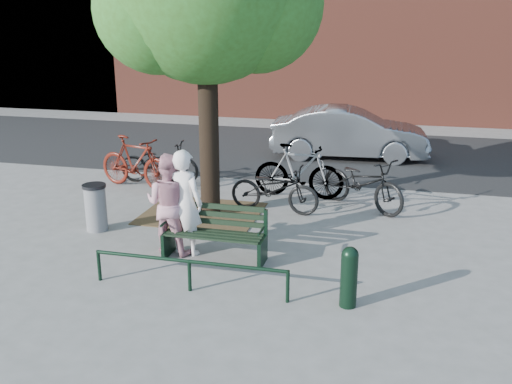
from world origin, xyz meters
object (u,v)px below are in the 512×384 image
(park_bench, at_px, (216,232))
(parked_car, at_px, (349,133))
(bollard, at_px, (349,275))
(person_right, at_px, (169,204))
(bicycle_c, at_px, (274,189))
(litter_bin, at_px, (96,207))
(person_left, at_px, (184,203))

(park_bench, height_order, parked_car, parked_car)
(bollard, bearing_deg, person_right, 158.74)
(bollard, relative_size, parked_car, 0.20)
(park_bench, distance_m, parked_car, 8.07)
(bicycle_c, bearing_deg, parked_car, -5.55)
(bicycle_c, relative_size, parked_car, 0.43)
(litter_bin, bearing_deg, person_left, -17.36)
(person_right, bearing_deg, litter_bin, -14.73)
(person_right, height_order, bicycle_c, person_right)
(park_bench, distance_m, bollard, 2.63)
(park_bench, relative_size, bicycle_c, 0.90)
(person_left, xyz_separation_m, bicycle_c, (1.03, 2.55, -0.42))
(person_left, xyz_separation_m, person_right, (-0.28, 0.00, -0.04))
(bollard, bearing_deg, bicycle_c, 116.63)
(bollard, xyz_separation_m, litter_bin, (-5.01, 1.90, -0.02))
(parked_car, bearing_deg, litter_bin, 145.62)
(litter_bin, bearing_deg, person_right, -19.83)
(bollard, height_order, bicycle_c, bicycle_c)
(person_right, height_order, litter_bin, person_right)
(person_left, distance_m, bicycle_c, 2.78)
(park_bench, relative_size, person_right, 0.98)
(person_left, distance_m, litter_bin, 2.23)
(park_bench, height_order, bicycle_c, bicycle_c)
(person_right, xyz_separation_m, bollard, (3.21, -1.25, -0.40))
(litter_bin, bearing_deg, bollard, -20.75)
(person_left, relative_size, bicycle_c, 0.96)
(person_left, relative_size, bollard, 2.05)
(person_right, xyz_separation_m, bicycle_c, (1.30, 2.55, -0.38))
(bicycle_c, height_order, parked_car, parked_car)
(litter_bin, relative_size, parked_car, 0.20)
(bollard, xyz_separation_m, parked_car, (-0.83, 9.10, 0.25))
(park_bench, relative_size, person_left, 0.94)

